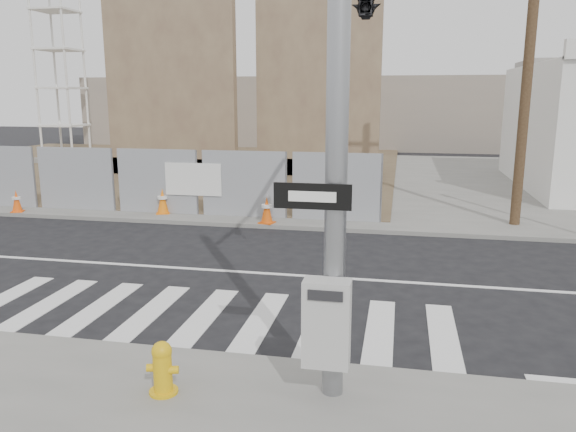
% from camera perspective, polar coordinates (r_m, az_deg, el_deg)
% --- Properties ---
extents(ground, '(100.00, 100.00, 0.00)m').
position_cam_1_polar(ground, '(12.21, -4.48, -5.72)').
color(ground, black).
rests_on(ground, ground).
extents(sidewalk_far, '(50.00, 20.00, 0.12)m').
position_cam_1_polar(sidewalk_far, '(25.64, 4.07, 3.89)').
color(sidewalk_far, slate).
rests_on(sidewalk_far, ground).
extents(signal_pole, '(0.96, 5.87, 7.00)m').
position_cam_1_polar(signal_pole, '(9.21, 7.19, 18.54)').
color(signal_pole, gray).
rests_on(signal_pole, sidewalk_near).
extents(concrete_wall_left, '(6.00, 1.30, 8.00)m').
position_cam_1_polar(concrete_wall_left, '(26.32, -11.68, 11.14)').
color(concrete_wall_left, brown).
rests_on(concrete_wall_left, sidewalk_far).
extents(concrete_wall_right, '(5.50, 1.30, 8.00)m').
position_cam_1_polar(concrete_wall_right, '(25.53, 3.07, 11.34)').
color(concrete_wall_right, brown).
rests_on(concrete_wall_right, sidewalk_far).
extents(utility_pole_right, '(1.60, 0.28, 10.00)m').
position_cam_1_polar(utility_pole_right, '(17.05, 23.41, 16.13)').
color(utility_pole_right, '#4F3A25').
rests_on(utility_pole_right, sidewalk_far).
extents(fire_hydrant, '(0.44, 0.44, 0.68)m').
position_cam_1_polar(fire_hydrant, '(7.33, -12.63, -14.81)').
color(fire_hydrant, gold).
rests_on(fire_hydrant, sidewalk_near).
extents(traffic_cone_b, '(0.46, 0.46, 0.69)m').
position_cam_1_polar(traffic_cone_b, '(19.71, -25.85, 1.35)').
color(traffic_cone_b, '#F4530C').
rests_on(traffic_cone_b, sidewalk_far).
extents(traffic_cone_c, '(0.52, 0.52, 0.79)m').
position_cam_1_polar(traffic_cone_c, '(17.93, -12.62, 1.47)').
color(traffic_cone_c, orange).
rests_on(traffic_cone_c, sidewalk_far).
extents(traffic_cone_d, '(0.49, 0.49, 0.78)m').
position_cam_1_polar(traffic_cone_d, '(16.16, -2.17, 0.59)').
color(traffic_cone_d, '#DB500B').
rests_on(traffic_cone_d, sidewalk_far).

